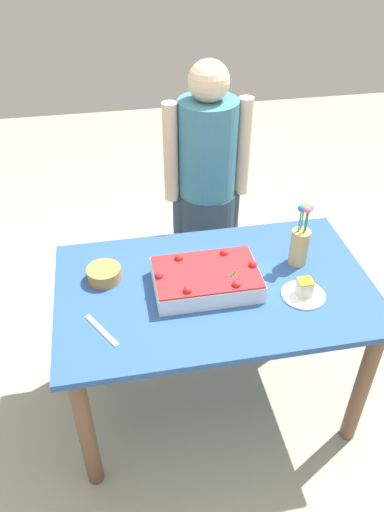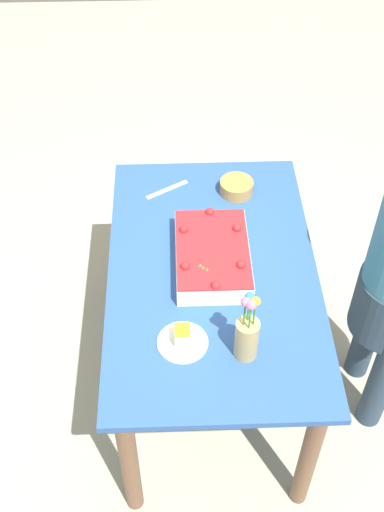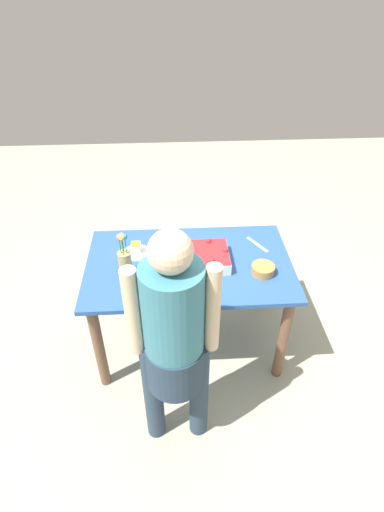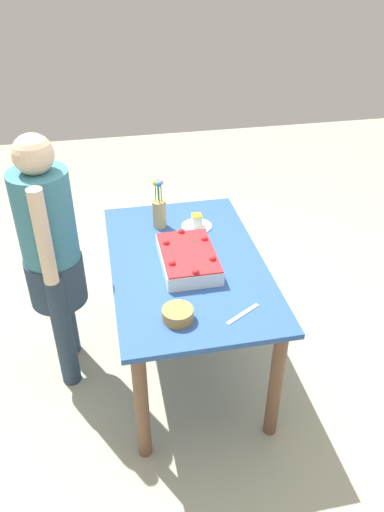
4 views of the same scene
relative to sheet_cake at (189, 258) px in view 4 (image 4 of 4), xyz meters
The scene contains 8 objects.
ground_plane 0.80m from the sheet_cake, ahead, with size 8.00×8.00×0.00m, color #A6A68D.
dining_table 0.18m from the sheet_cake, ahead, with size 1.35×0.83×0.76m.
sheet_cake is the anchor object (origin of this frame).
serving_plate_with_slice 0.41m from the sheet_cake, 17.73° to the right, with size 0.18×0.18×0.08m.
cake_knife 0.48m from the sheet_cake, 159.01° to the right, with size 0.21×0.02×0.00m, color silver.
flower_vase 0.45m from the sheet_cake, 12.29° to the left, with size 0.08×0.08×0.31m.
fruit_bowl 0.44m from the sheet_cake, 162.29° to the left, with size 0.15×0.15×0.06m, color #B28140.
person_standing 0.73m from the sheet_cake, 78.16° to the left, with size 0.45×0.31×1.49m.
Camera 4 is at (-2.20, 0.41, 2.30)m, focal length 35.00 mm.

